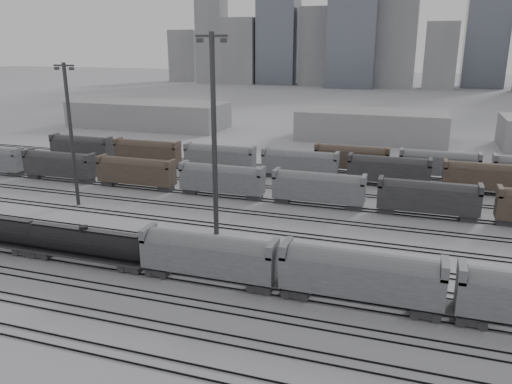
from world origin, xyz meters
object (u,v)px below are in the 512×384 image
(tank_car_b, at_px, (85,243))
(light_mast_c, at_px, (214,132))
(hopper_car_b, at_px, (361,274))
(hopper_car_a, at_px, (208,254))

(tank_car_b, distance_m, light_mast_c, 21.41)
(tank_car_b, bearing_deg, hopper_car_b, 0.00)
(hopper_car_a, height_order, hopper_car_b, hopper_car_b)
(tank_car_b, height_order, hopper_car_a, hopper_car_a)
(hopper_car_a, distance_m, hopper_car_b, 16.57)
(tank_car_b, bearing_deg, light_mast_c, 51.44)
(hopper_car_a, xyz_separation_m, light_mast_c, (-4.98, 14.00, 10.96))
(hopper_car_b, bearing_deg, light_mast_c, 146.99)
(hopper_car_a, relative_size, light_mast_c, 0.57)
(hopper_car_a, relative_size, hopper_car_b, 0.95)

